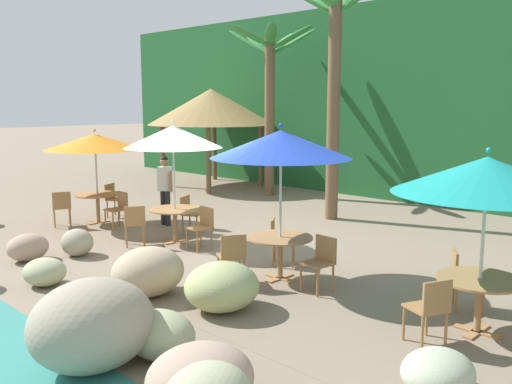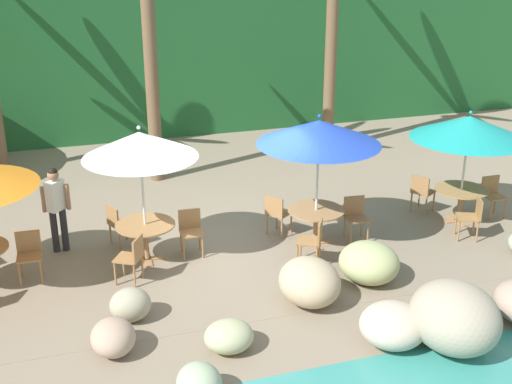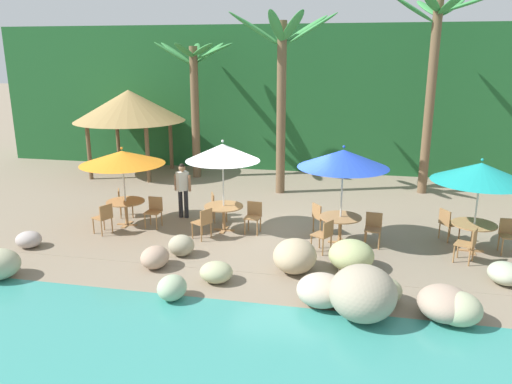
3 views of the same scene
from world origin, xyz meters
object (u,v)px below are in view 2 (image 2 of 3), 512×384
(chair_white_left, at_px, (133,256))
(chair_teal_left, at_px, (473,215))
(dining_table_white, at_px, (145,230))
(chair_teal_inland, at_px, (422,191))
(umbrella_white, at_px, (140,145))
(umbrella_blue, at_px, (319,132))
(chair_blue_inland, at_px, (277,212))
(chair_blue_left, at_px, (314,239))
(chair_white_seaward, at_px, (191,229))
(umbrella_teal, at_px, (469,127))
(chair_blue_seaward, at_px, (355,215))
(chair_teal_seaward, at_px, (492,193))
(dining_table_blue, at_px, (316,215))
(waiter_in_white, at_px, (56,204))
(chair_orange_seaward, at_px, (29,252))
(dining_table_teal, at_px, (461,195))
(palm_tree_second, at_px, (147,1))
(chair_white_inland, at_px, (118,222))

(chair_white_left, distance_m, chair_teal_left, 6.69)
(dining_table_white, relative_size, chair_teal_inland, 1.26)
(umbrella_white, xyz_separation_m, umbrella_blue, (3.27, -0.31, 0.03))
(chair_white_left, relative_size, chair_blue_inland, 1.00)
(chair_blue_left, height_order, chair_teal_left, same)
(chair_blue_inland, bearing_deg, umbrella_blue, -46.56)
(chair_white_seaward, relative_size, umbrella_teal, 0.36)
(chair_blue_seaward, xyz_separation_m, chair_teal_seaward, (3.32, 0.19, 0.00))
(dining_table_blue, relative_size, chair_teal_left, 1.26)
(umbrella_white, bearing_deg, umbrella_blue, -5.41)
(waiter_in_white, bearing_deg, chair_white_left, -54.83)
(chair_white_left, bearing_deg, chair_teal_inland, 11.12)
(chair_white_seaward, bearing_deg, dining_table_blue, -8.16)
(chair_orange_seaward, relative_size, chair_teal_left, 1.00)
(chair_white_left, relative_size, umbrella_teal, 0.36)
(dining_table_teal, distance_m, chair_teal_left, 0.86)
(dining_table_white, distance_m, palm_tree_second, 5.75)
(dining_table_white, height_order, chair_blue_seaward, chair_blue_seaward)
(chair_blue_seaward, bearing_deg, umbrella_white, 175.91)
(umbrella_white, height_order, chair_teal_inland, umbrella_white)
(chair_teal_inland, xyz_separation_m, waiter_in_white, (-7.60, 0.40, 0.47))
(chair_white_inland, distance_m, dining_table_teal, 7.09)
(chair_white_seaward, xyz_separation_m, chair_teal_seaward, (6.59, -0.14, 0.00))
(chair_blue_left, relative_size, waiter_in_white, 0.51)
(umbrella_blue, distance_m, waiter_in_white, 5.11)
(chair_white_seaward, relative_size, umbrella_blue, 0.33)
(chair_orange_seaward, distance_m, chair_white_left, 1.85)
(chair_white_seaward, bearing_deg, chair_blue_left, -28.62)
(chair_blue_seaward, bearing_deg, chair_teal_inland, 21.69)
(chair_white_seaward, distance_m, chair_teal_seaward, 6.60)
(chair_white_left, bearing_deg, chair_teal_seaward, 4.95)
(dining_table_blue, distance_m, umbrella_teal, 3.64)
(chair_orange_seaward, distance_m, waiter_in_white, 1.20)
(chair_blue_inland, height_order, umbrella_teal, umbrella_teal)
(waiter_in_white, bearing_deg, palm_tree_second, 54.49)
(chair_orange_seaward, distance_m, dining_table_blue, 5.34)
(umbrella_blue, relative_size, waiter_in_white, 1.55)
(dining_table_white, relative_size, chair_white_left, 1.26)
(chair_blue_left, bearing_deg, chair_teal_inland, 26.38)
(chair_white_left, bearing_deg, chair_white_seaward, 34.22)
(chair_white_seaward, bearing_deg, umbrella_white, -177.55)
(chair_blue_inland, bearing_deg, chair_blue_seaward, -22.79)
(umbrella_teal, height_order, chair_teal_seaward, umbrella_teal)
(chair_orange_seaward, xyz_separation_m, umbrella_teal, (8.66, -0.12, 1.56))
(chair_blue_seaward, bearing_deg, waiter_in_white, 168.19)
(chair_blue_seaward, distance_m, palm_tree_second, 6.77)
(dining_table_white, height_order, chair_white_left, chair_white_left)
(chair_blue_inland, height_order, chair_teal_inland, same)
(umbrella_white, height_order, dining_table_white, umbrella_white)
(chair_teal_seaward, relative_size, palm_tree_second, 0.14)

